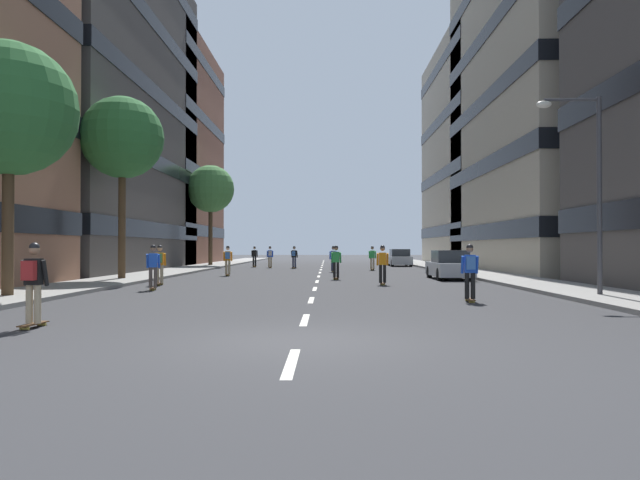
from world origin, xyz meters
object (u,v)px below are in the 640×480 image
(skater_8, at_px, (270,255))
(skater_5, at_px, (333,257))
(parked_car_mid, at_px, (449,266))
(street_tree_near, at_px, (211,189))
(skater_7, at_px, (160,262))
(skater_9, at_px, (153,265))
(street_tree_far, at_px, (9,109))
(street_tree_mid, at_px, (122,138))
(skater_2, at_px, (254,255))
(skater_10, at_px, (336,261))
(skater_6, at_px, (383,263))
(skater_3, at_px, (33,279))
(streetlamp_right, at_px, (588,173))
(skater_4, at_px, (372,257))
(skater_11, at_px, (470,269))
(parked_car_near, at_px, (400,258))
(skater_1, at_px, (294,256))
(skater_0, at_px, (228,259))

(skater_8, bearing_deg, skater_5, -58.20)
(parked_car_mid, height_order, street_tree_near, street_tree_near)
(skater_7, distance_m, skater_9, 2.97)
(street_tree_far, distance_m, skater_5, 23.83)
(street_tree_mid, distance_m, skater_2, 21.76)
(skater_9, xyz_separation_m, skater_10, (7.28, 7.72, 0.00))
(skater_5, height_order, skater_7, same)
(skater_6, bearing_deg, skater_3, -121.56)
(streetlamp_right, distance_m, skater_4, 24.07)
(skater_7, bearing_deg, skater_3, -84.48)
(parked_car_mid, relative_size, streetlamp_right, 0.68)
(street_tree_mid, bearing_deg, skater_6, -12.97)
(skater_7, bearing_deg, skater_11, -33.05)
(parked_car_mid, height_order, skater_7, skater_7)
(parked_car_near, xyz_separation_m, skater_8, (-11.14, -4.48, 0.32))
(street_tree_mid, height_order, skater_7, street_tree_mid)
(skater_1, xyz_separation_m, skater_6, (5.13, -20.11, -0.03))
(skater_0, height_order, skater_1, same)
(skater_2, relative_size, skater_6, 1.00)
(skater_8, bearing_deg, skater_3, -92.25)
(street_tree_far, bearing_deg, skater_3, -57.46)
(skater_0, xyz_separation_m, skater_1, (3.22, 11.95, 0.00))
(street_tree_far, xyz_separation_m, skater_6, (12.75, 7.40, -5.15))
(skater_7, bearing_deg, skater_6, 2.24)
(street_tree_far, xyz_separation_m, skater_9, (3.46, 4.10, -5.15))
(skater_0, bearing_deg, skater_11, -57.67)
(skater_4, bearing_deg, skater_8, 147.77)
(skater_0, xyz_separation_m, skater_6, (8.34, -8.15, -0.03))
(skater_1, bearing_deg, skater_5, -65.90)
(skater_2, bearing_deg, skater_5, -56.81)
(skater_5, xyz_separation_m, skater_6, (2.07, -13.27, -0.03))
(skater_7, relative_size, skater_11, 1.00)
(street_tree_near, bearing_deg, skater_9, -82.98)
(street_tree_mid, distance_m, skater_6, 14.46)
(skater_2, distance_m, skater_11, 33.22)
(parked_car_mid, height_order, skater_5, skater_5)
(skater_0, bearing_deg, skater_10, -30.51)
(streetlamp_right, xyz_separation_m, skater_1, (-11.24, 26.89, -3.12))
(streetlamp_right, distance_m, skater_3, 16.64)
(skater_4, bearing_deg, parked_car_mid, -75.02)
(street_tree_far, height_order, skater_7, street_tree_far)
(street_tree_mid, bearing_deg, streetlamp_right, -27.26)
(streetlamp_right, relative_size, skater_9, 3.65)
(street_tree_near, height_order, skater_3, street_tree_near)
(skater_8, bearing_deg, street_tree_near, 149.37)
(skater_0, xyz_separation_m, skater_3, (-0.23, -22.11, 0.00))
(street_tree_near, xyz_separation_m, skater_9, (3.46, -28.11, -5.80))
(street_tree_far, xyz_separation_m, skater_2, (4.05, 30.81, -5.15))
(skater_5, relative_size, skater_11, 1.00)
(street_tree_far, height_order, skater_4, street_tree_far)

